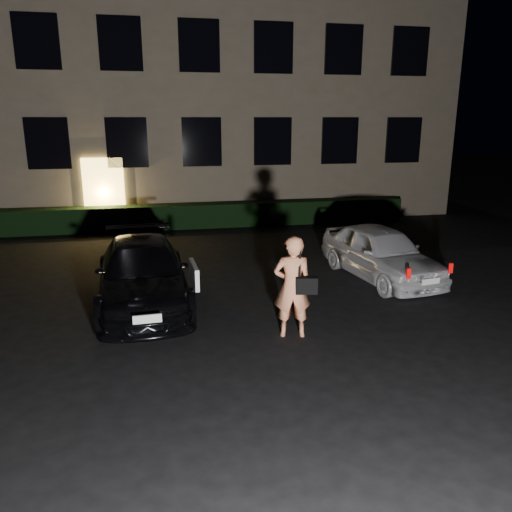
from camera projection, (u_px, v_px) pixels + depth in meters
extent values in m
plane|color=black|center=(269.00, 357.00, 8.28)|extent=(80.00, 80.00, 0.00)
cube|color=#695F4B|center=(191.00, 64.00, 20.84)|extent=(20.00, 8.00, 12.00)
cube|color=#EFC054|center=(104.00, 194.00, 17.61)|extent=(1.40, 0.10, 2.50)
cube|color=black|center=(48.00, 144.00, 16.82)|extent=(1.40, 0.10, 1.70)
cube|color=black|center=(127.00, 143.00, 17.32)|extent=(1.40, 0.10, 1.70)
cube|color=black|center=(202.00, 142.00, 17.81)|extent=(1.40, 0.10, 1.70)
cube|color=black|center=(273.00, 141.00, 18.31)|extent=(1.40, 0.10, 1.70)
cube|color=black|center=(340.00, 141.00, 18.80)|extent=(1.40, 0.10, 1.70)
cube|color=black|center=(403.00, 140.00, 19.29)|extent=(1.40, 0.10, 1.70)
cube|color=black|center=(37.00, 41.00, 15.97)|extent=(1.40, 0.10, 1.70)
cube|color=black|center=(120.00, 44.00, 16.46)|extent=(1.40, 0.10, 1.70)
cube|color=black|center=(199.00, 46.00, 16.96)|extent=(1.40, 0.10, 1.70)
cube|color=black|center=(273.00, 48.00, 17.45)|extent=(1.40, 0.10, 1.70)
cube|color=black|center=(344.00, 50.00, 17.94)|extent=(1.40, 0.10, 1.70)
cube|color=black|center=(410.00, 52.00, 18.44)|extent=(1.40, 0.10, 1.70)
cube|color=black|center=(205.00, 215.00, 18.09)|extent=(15.00, 0.70, 0.85)
imported|color=black|center=(142.00, 273.00, 10.57)|extent=(2.08, 4.64, 1.32)
cube|color=white|center=(194.00, 274.00, 9.98)|extent=(0.13, 0.95, 0.44)
cube|color=silver|center=(147.00, 319.00, 8.39)|extent=(0.48, 0.07, 0.15)
imported|color=silver|center=(381.00, 252.00, 12.23)|extent=(2.11, 4.03, 1.31)
cube|color=red|center=(409.00, 273.00, 10.38)|extent=(0.09, 0.06, 0.22)
cube|color=red|center=(451.00, 268.00, 10.74)|extent=(0.09, 0.06, 0.22)
cube|color=silver|center=(431.00, 281.00, 10.57)|extent=(0.44, 0.11, 0.13)
imported|color=#E1855C|center=(292.00, 287.00, 8.88)|extent=(0.75, 0.56, 1.87)
cube|color=black|center=(306.00, 285.00, 8.75)|extent=(0.41, 0.23, 0.30)
cube|color=black|center=(300.00, 261.00, 8.67)|extent=(0.05, 0.07, 0.58)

